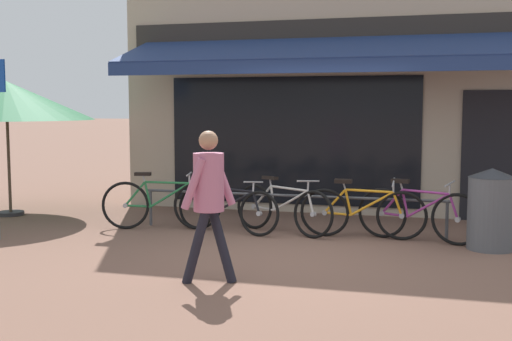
# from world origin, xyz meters

# --- Properties ---
(ground_plane) EXTENTS (160.00, 160.00, 0.00)m
(ground_plane) POSITION_xyz_m (0.00, 0.00, 0.00)
(ground_plane) COLOR brown
(shop_front) EXTENTS (7.93, 4.50, 6.19)m
(shop_front) POSITION_xyz_m (0.15, 4.59, 3.09)
(shop_front) COLOR tan
(shop_front) RESTS_ON ground_plane
(bike_rack_rail) EXTENTS (4.51, 0.04, 0.57)m
(bike_rack_rail) POSITION_xyz_m (-0.36, 1.28, 0.49)
(bike_rack_rail) COLOR #47494F
(bike_rack_rail) RESTS_ON ground_plane
(bicycle_green) EXTENTS (1.77, 0.60, 0.86)m
(bicycle_green) POSITION_xyz_m (-2.28, 1.03, 0.39)
(bicycle_green) COLOR black
(bicycle_green) RESTS_ON ground_plane
(bicycle_black) EXTENTS (1.72, 0.60, 0.81)m
(bicycle_black) POSITION_xyz_m (-1.26, 1.08, 0.35)
(bicycle_black) COLOR black
(bicycle_black) RESTS_ON ground_plane
(bicycle_silver) EXTENTS (1.64, 0.84, 0.83)m
(bicycle_silver) POSITION_xyz_m (-0.45, 1.24, 0.37)
(bicycle_silver) COLOR black
(bicycle_silver) RESTS_ON ground_plane
(bicycle_orange) EXTENTS (1.76, 0.52, 0.85)m
(bicycle_orange) POSITION_xyz_m (0.71, 1.14, 0.37)
(bicycle_orange) COLOR black
(bicycle_orange) RESTS_ON ground_plane
(bicycle_purple) EXTENTS (1.70, 0.62, 0.85)m
(bicycle_purple) POSITION_xyz_m (1.47, 1.14, 0.38)
(bicycle_purple) COLOR black
(bicycle_purple) RESTS_ON ground_plane
(pedestrian_adult) EXTENTS (0.56, 0.49, 1.61)m
(pedestrian_adult) POSITION_xyz_m (-0.60, -1.55, 0.98)
(pedestrian_adult) COLOR black
(pedestrian_adult) RESTS_ON ground_plane
(litter_bin) EXTENTS (0.60, 0.60, 1.06)m
(litter_bin) POSITION_xyz_m (2.38, 0.91, 0.53)
(litter_bin) COLOR #515459
(litter_bin) RESTS_ON ground_plane
(cafe_parasol) EXTENTS (2.88, 2.88, 2.26)m
(cafe_parasol) POSITION_xyz_m (-5.27, 1.52, 1.94)
(cafe_parasol) COLOR #4C3D2D
(cafe_parasol) RESTS_ON ground_plane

